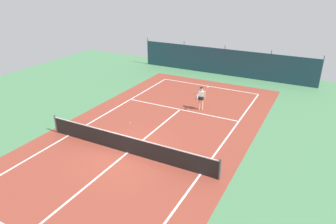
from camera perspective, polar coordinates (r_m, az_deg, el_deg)
The scene contains 7 objects.
ground_plane at distance 16.55m, azimuth -7.42°, elevation -7.42°, with size 36.00×36.00×0.00m, color #4C8456.
court_surface at distance 16.55m, azimuth -7.42°, elevation -7.41°, with size 11.02×26.60×0.01m.
tennis_net at distance 16.29m, azimuth -7.52°, elevation -5.88°, with size 10.12×0.10×1.10m.
back_fence at distance 29.84m, azimuth 10.41°, elevation 8.20°, with size 16.30×0.98×2.70m.
tennis_player at distance 21.15m, azimuth 6.07°, elevation 2.76°, with size 0.61×0.81×1.64m.
tennis_ball_near_player at distance 19.65m, azimuth -6.96°, elevation -1.96°, with size 0.07×0.07×0.07m, color #CCDB33.
tennis_ball_midcourt at distance 25.02m, azimuth 15.67°, elevation 3.10°, with size 0.07×0.07×0.07m, color #CCDB33.
Camera 1 is at (8.37, -11.43, 8.55)m, focal length 33.29 mm.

